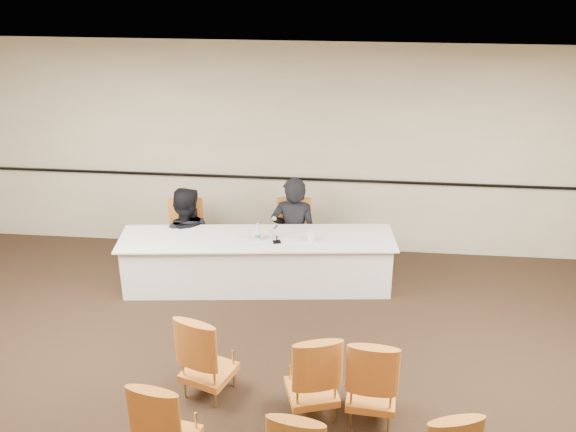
# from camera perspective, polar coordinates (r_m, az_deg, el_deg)

# --- Properties ---
(ceiling) EXTENTS (10.00, 10.00, 0.00)m
(ceiling) POSITION_cam_1_polar(r_m,az_deg,el_deg) (4.71, -0.65, 7.80)
(ceiling) COLOR silver
(ceiling) RESTS_ON ground
(wall_back) EXTENTS (10.00, 0.04, 3.00)m
(wall_back) POSITION_cam_1_polar(r_m,az_deg,el_deg) (8.97, 2.20, 5.77)
(wall_back) COLOR beige
(wall_back) RESTS_ON ground
(wall_rail) EXTENTS (9.80, 0.04, 0.03)m
(wall_rail) POSITION_cam_1_polar(r_m,az_deg,el_deg) (9.06, 2.15, 3.29)
(wall_rail) COLOR black
(wall_rail) RESTS_ON wall_back
(panel_table) EXTENTS (3.60, 1.20, 0.71)m
(panel_table) POSITION_cam_1_polar(r_m,az_deg,el_deg) (8.39, -2.73, -4.12)
(panel_table) COLOR white
(panel_table) RESTS_ON ground
(panelist_main) EXTENTS (0.67, 0.47, 1.77)m
(panelist_main) POSITION_cam_1_polar(r_m,az_deg,el_deg) (8.82, 0.54, -1.91)
(panelist_main) COLOR black
(panelist_main) RESTS_ON ground
(panelist_main_chair) EXTENTS (0.55, 0.55, 0.95)m
(panelist_main_chair) POSITION_cam_1_polar(r_m,az_deg,el_deg) (8.81, 0.54, -1.76)
(panelist_main_chair) COLOR #B96D21
(panelist_main_chair) RESTS_ON ground
(panelist_second) EXTENTS (0.84, 0.67, 1.69)m
(panelist_second) POSITION_cam_1_polar(r_m,az_deg,el_deg) (8.97, -9.06, -2.54)
(panelist_second) COLOR black
(panelist_second) RESTS_ON ground
(panelist_second_chair) EXTENTS (0.55, 0.55, 0.95)m
(panelist_second_chair) POSITION_cam_1_polar(r_m,az_deg,el_deg) (8.91, -9.11, -1.78)
(panelist_second_chair) COLOR #B96D21
(panelist_second_chair) RESTS_ON ground
(papers) EXTENTS (0.37, 0.35, 0.00)m
(papers) POSITION_cam_1_polar(r_m,az_deg,el_deg) (8.18, 0.76, -2.10)
(papers) COLOR white
(papers) RESTS_ON panel_table
(microphone) EXTENTS (0.17, 0.23, 0.30)m
(microphone) POSITION_cam_1_polar(r_m,az_deg,el_deg) (8.04, -1.01, -1.43)
(microphone) COLOR black
(microphone) RESTS_ON panel_table
(water_bottle) EXTENTS (0.09, 0.09, 0.24)m
(water_bottle) POSITION_cam_1_polar(r_m,az_deg,el_deg) (8.11, -2.70, -1.43)
(water_bottle) COLOR teal
(water_bottle) RESTS_ON panel_table
(drinking_glass) EXTENTS (0.07, 0.07, 0.10)m
(drinking_glass) POSITION_cam_1_polar(r_m,az_deg,el_deg) (8.18, -1.49, -1.72)
(drinking_glass) COLOR silver
(drinking_glass) RESTS_ON panel_table
(coffee_cup) EXTENTS (0.09, 0.09, 0.13)m
(coffee_cup) POSITION_cam_1_polar(r_m,az_deg,el_deg) (8.10, 2.04, -1.86)
(coffee_cup) COLOR white
(coffee_cup) RESTS_ON panel_table
(aud_chair_front_left) EXTENTS (0.64, 0.64, 0.95)m
(aud_chair_front_left) POSITION_cam_1_polar(r_m,az_deg,el_deg) (6.56, -7.13, -12.02)
(aud_chair_front_left) COLOR #B96D21
(aud_chair_front_left) RESTS_ON ground
(aud_chair_front_mid) EXTENTS (0.62, 0.62, 0.95)m
(aud_chair_front_mid) POSITION_cam_1_polar(r_m,az_deg,el_deg) (6.28, 2.15, -13.72)
(aud_chair_front_mid) COLOR #B96D21
(aud_chair_front_mid) RESTS_ON ground
(aud_chair_front_right) EXTENTS (0.54, 0.54, 0.95)m
(aud_chair_front_right) POSITION_cam_1_polar(r_m,az_deg,el_deg) (6.27, 7.52, -14.00)
(aud_chair_front_right) COLOR #B96D21
(aud_chair_front_right) RESTS_ON ground
(aud_chair_back_left) EXTENTS (0.58, 0.58, 0.95)m
(aud_chair_back_left) POSITION_cam_1_polar(r_m,az_deg,el_deg) (5.86, -10.69, -17.42)
(aud_chair_back_left) COLOR #B96D21
(aud_chair_back_left) RESTS_ON ground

